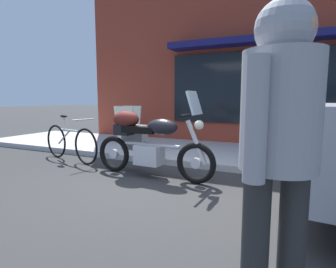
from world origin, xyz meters
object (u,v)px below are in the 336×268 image
object	(u,v)px
touring_motorcycle	(146,140)
sandwich_board_sign	(128,125)
parked_bicycle	(70,142)
pedestrian_walking	(280,134)

from	to	relation	value
touring_motorcycle	sandwich_board_sign	bearing A→B (deg)	130.15
touring_motorcycle	parked_bicycle	distance (m)	1.99
pedestrian_walking	parked_bicycle	bearing A→B (deg)	146.36
touring_motorcycle	sandwich_board_sign	xyz separation A→B (m)	(-1.62, 1.92, 0.01)
pedestrian_walking	sandwich_board_sign	size ratio (longest dim) A/B	1.80
touring_motorcycle	parked_bicycle	size ratio (longest dim) A/B	1.25
touring_motorcycle	pedestrian_walking	bearing A→B (deg)	-48.59
touring_motorcycle	pedestrian_walking	distance (m)	3.33
parked_bicycle	sandwich_board_sign	world-z (taller)	sandwich_board_sign
parked_bicycle	pedestrian_walking	xyz separation A→B (m)	(4.13, -2.75, 0.72)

